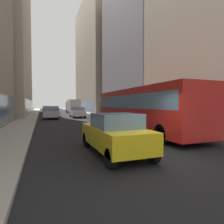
{
  "coord_description": "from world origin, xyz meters",
  "views": [
    {
      "loc": [
        -3.93,
        -6.17,
        1.97
      ],
      "look_at": [
        1.12,
        7.2,
        1.4
      ],
      "focal_mm": 29.98,
      "sensor_mm": 36.0,
      "label": 1
    }
  ],
  "objects_px": {
    "car_black_suv": "(46,109)",
    "traffic_light_near": "(181,98)",
    "dalmatian_dog": "(154,135)",
    "box_truck": "(73,106)",
    "transit_bus": "(141,107)",
    "car_silver_sedan": "(50,113)",
    "car_white_van": "(78,112)",
    "car_red_coupe": "(54,110)",
    "car_yellow_taxi": "(114,133)"
  },
  "relations": [
    {
      "from": "car_yellow_taxi",
      "to": "traffic_light_near",
      "type": "relative_size",
      "value": 1.23
    },
    {
      "from": "car_silver_sedan",
      "to": "box_truck",
      "type": "relative_size",
      "value": 0.54
    },
    {
      "from": "car_red_coupe",
      "to": "car_yellow_taxi",
      "type": "bearing_deg",
      "value": -90.0
    },
    {
      "from": "car_red_coupe",
      "to": "car_silver_sedan",
      "type": "height_order",
      "value": "same"
    },
    {
      "from": "car_red_coupe",
      "to": "car_black_suv",
      "type": "height_order",
      "value": "same"
    },
    {
      "from": "car_black_suv",
      "to": "box_truck",
      "type": "bearing_deg",
      "value": -47.75
    },
    {
      "from": "transit_bus",
      "to": "box_truck",
      "type": "height_order",
      "value": "same"
    },
    {
      "from": "box_truck",
      "to": "dalmatian_dog",
      "type": "xyz_separation_m",
      "value": [
        -1.67,
        -35.37,
        -1.15
      ]
    },
    {
      "from": "car_silver_sedan",
      "to": "car_black_suv",
      "type": "relative_size",
      "value": 0.97
    },
    {
      "from": "car_silver_sedan",
      "to": "box_truck",
      "type": "distance_m",
      "value": 17.16
    },
    {
      "from": "car_silver_sedan",
      "to": "dalmatian_dog",
      "type": "distance_m",
      "value": 19.57
    },
    {
      "from": "car_white_van",
      "to": "box_truck",
      "type": "relative_size",
      "value": 0.52
    },
    {
      "from": "car_white_van",
      "to": "dalmatian_dog",
      "type": "bearing_deg",
      "value": -90.2
    },
    {
      "from": "car_yellow_taxi",
      "to": "car_white_van",
      "type": "xyz_separation_m",
      "value": [
        2.4,
        21.52,
        -0.0
      ]
    },
    {
      "from": "car_silver_sedan",
      "to": "car_red_coupe",
      "type": "bearing_deg",
      "value": 84.66
    },
    {
      "from": "traffic_light_near",
      "to": "dalmatian_dog",
      "type": "bearing_deg",
      "value": -146.38
    },
    {
      "from": "transit_bus",
      "to": "traffic_light_near",
      "type": "bearing_deg",
      "value": -40.35
    },
    {
      "from": "car_yellow_taxi",
      "to": "car_black_suv",
      "type": "relative_size",
      "value": 1.0
    },
    {
      "from": "car_red_coupe",
      "to": "car_black_suv",
      "type": "xyz_separation_m",
      "value": [
        -1.6,
        5.25,
        0.0
      ]
    },
    {
      "from": "transit_bus",
      "to": "box_truck",
      "type": "bearing_deg",
      "value": 90.0
    },
    {
      "from": "car_red_coupe",
      "to": "box_truck",
      "type": "height_order",
      "value": "box_truck"
    },
    {
      "from": "dalmatian_dog",
      "to": "car_silver_sedan",
      "type": "bearing_deg",
      "value": 101.58
    },
    {
      "from": "car_black_suv",
      "to": "dalmatian_dog",
      "type": "relative_size",
      "value": 4.34
    },
    {
      "from": "box_truck",
      "to": "traffic_light_near",
      "type": "relative_size",
      "value": 2.21
    },
    {
      "from": "transit_bus",
      "to": "car_white_van",
      "type": "height_order",
      "value": "transit_bus"
    },
    {
      "from": "car_yellow_taxi",
      "to": "traffic_light_near",
      "type": "bearing_deg",
      "value": 27.85
    },
    {
      "from": "car_black_suv",
      "to": "traffic_light_near",
      "type": "xyz_separation_m",
      "value": [
        7.7,
        -39.02,
        1.61
      ]
    },
    {
      "from": "transit_bus",
      "to": "box_truck",
      "type": "distance_m",
      "value": 31.08
    },
    {
      "from": "car_red_coupe",
      "to": "traffic_light_near",
      "type": "xyz_separation_m",
      "value": [
        6.1,
        -33.77,
        1.62
      ]
    },
    {
      "from": "car_red_coupe",
      "to": "car_silver_sedan",
      "type": "bearing_deg",
      "value": -95.34
    },
    {
      "from": "transit_bus",
      "to": "dalmatian_dog",
      "type": "xyz_separation_m",
      "value": [
        -1.67,
        -4.29,
        -1.26
      ]
    },
    {
      "from": "car_red_coupe",
      "to": "traffic_light_near",
      "type": "relative_size",
      "value": 1.15
    },
    {
      "from": "transit_bus",
      "to": "box_truck",
      "type": "relative_size",
      "value": 1.54
    },
    {
      "from": "box_truck",
      "to": "car_yellow_taxi",
      "type": "bearing_deg",
      "value": -96.33
    },
    {
      "from": "transit_bus",
      "to": "car_white_van",
      "type": "relative_size",
      "value": 2.94
    },
    {
      "from": "box_truck",
      "to": "transit_bus",
      "type": "bearing_deg",
      "value": -90.0
    },
    {
      "from": "car_black_suv",
      "to": "traffic_light_near",
      "type": "relative_size",
      "value": 1.23
    },
    {
      "from": "car_silver_sedan",
      "to": "car_white_van",
      "type": "distance_m",
      "value": 4.32
    },
    {
      "from": "car_silver_sedan",
      "to": "box_truck",
      "type": "xyz_separation_m",
      "value": [
        5.6,
        16.2,
        0.84
      ]
    },
    {
      "from": "car_red_coupe",
      "to": "car_silver_sedan",
      "type": "relative_size",
      "value": 0.97
    },
    {
      "from": "car_black_suv",
      "to": "car_red_coupe",
      "type": "bearing_deg",
      "value": -73.06
    },
    {
      "from": "car_white_van",
      "to": "car_red_coupe",
      "type": "bearing_deg",
      "value": 98.82
    },
    {
      "from": "box_truck",
      "to": "car_white_van",
      "type": "bearing_deg",
      "value": -96.27
    },
    {
      "from": "car_white_van",
      "to": "dalmatian_dog",
      "type": "xyz_separation_m",
      "value": [
        -0.07,
        -20.81,
        -0.31
      ]
    },
    {
      "from": "dalmatian_dog",
      "to": "box_truck",
      "type": "bearing_deg",
      "value": 87.29
    },
    {
      "from": "car_black_suv",
      "to": "box_truck",
      "type": "xyz_separation_m",
      "value": [
        5.6,
        -6.17,
        0.84
      ]
    },
    {
      "from": "transit_bus",
      "to": "traffic_light_near",
      "type": "distance_m",
      "value": 2.83
    },
    {
      "from": "car_black_suv",
      "to": "dalmatian_dog",
      "type": "xyz_separation_m",
      "value": [
        3.93,
        -41.53,
        -0.31
      ]
    },
    {
      "from": "transit_bus",
      "to": "dalmatian_dog",
      "type": "bearing_deg",
      "value": -111.27
    },
    {
      "from": "transit_bus",
      "to": "car_yellow_taxi",
      "type": "distance_m",
      "value": 6.48
    }
  ]
}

